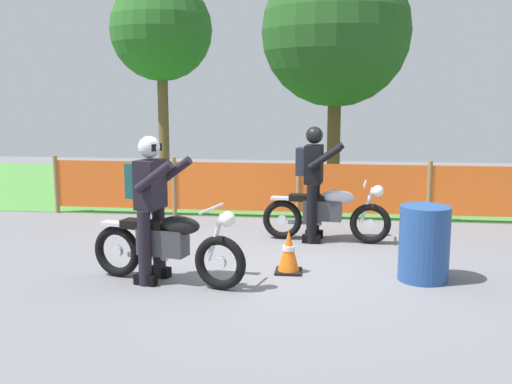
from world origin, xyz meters
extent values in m
cube|color=slate|center=(0.00, 0.00, -0.01)|extent=(24.00, 24.00, 0.02)
cube|color=#4C8C3D|center=(0.00, 6.37, 0.01)|extent=(24.00, 7.16, 0.01)
cylinder|color=olive|center=(-4.41, 2.79, 0.53)|extent=(0.08, 0.08, 1.05)
cylinder|color=olive|center=(-2.21, 2.79, 0.53)|extent=(0.08, 0.08, 1.05)
cylinder|color=olive|center=(0.00, 2.79, 0.53)|extent=(0.08, 0.08, 1.05)
cylinder|color=olive|center=(2.21, 2.79, 0.53)|extent=(0.08, 0.08, 1.05)
cube|color=orange|center=(-3.31, 2.79, 0.54)|extent=(2.13, 0.02, 0.85)
cube|color=orange|center=(-1.10, 2.79, 0.54)|extent=(2.13, 0.02, 0.85)
cube|color=orange|center=(1.10, 2.79, 0.54)|extent=(2.13, 0.02, 0.85)
cube|color=orange|center=(3.31, 2.79, 0.54)|extent=(2.13, 0.02, 0.85)
cylinder|color=brown|center=(-3.92, 8.22, 1.44)|extent=(0.28, 0.28, 2.88)
sphere|color=#286023|center=(-3.92, 8.22, 3.81)|extent=(2.67, 2.67, 2.67)
cylinder|color=brown|center=(0.60, 5.41, 1.17)|extent=(0.28, 0.28, 2.34)
sphere|color=#23511E|center=(0.60, 5.41, 3.43)|extent=(3.10, 3.10, 3.10)
torus|color=black|center=(1.13, 1.16, 0.30)|extent=(0.60, 0.16, 0.59)
cylinder|color=silver|center=(1.13, 1.16, 0.30)|extent=(0.13, 0.07, 0.13)
torus|color=black|center=(-0.16, 1.30, 0.30)|extent=(0.60, 0.16, 0.59)
cylinder|color=silver|center=(-0.16, 1.30, 0.30)|extent=(0.13, 0.07, 0.13)
cube|color=#38383D|center=(0.44, 1.24, 0.46)|extent=(0.58, 0.28, 0.30)
ellipsoid|color=#B7B7C1|center=(0.65, 1.21, 0.67)|extent=(0.50, 0.27, 0.20)
cube|color=black|center=(0.21, 1.26, 0.64)|extent=(0.54, 0.26, 0.09)
cube|color=silver|center=(-0.16, 1.30, 0.62)|extent=(0.35, 0.18, 0.04)
cylinder|color=silver|center=(1.08, 1.17, 0.57)|extent=(0.22, 0.07, 0.53)
sphere|color=white|center=(1.22, 1.15, 0.78)|extent=(0.18, 0.18, 0.17)
cylinder|color=silver|center=(1.04, 1.17, 0.88)|extent=(0.09, 0.56, 0.03)
cylinder|color=silver|center=(0.18, 1.39, 0.24)|extent=(0.51, 0.12, 0.06)
torus|color=black|center=(-0.65, -1.14, 0.31)|extent=(0.62, 0.25, 0.62)
cylinder|color=silver|center=(-0.65, -1.14, 0.31)|extent=(0.14, 0.09, 0.13)
torus|color=black|center=(-1.96, -0.81, 0.31)|extent=(0.62, 0.25, 0.62)
cylinder|color=silver|center=(-1.96, -0.81, 0.31)|extent=(0.14, 0.09, 0.13)
cube|color=#38383D|center=(-1.35, -0.96, 0.48)|extent=(0.62, 0.36, 0.31)
ellipsoid|color=black|center=(-1.14, -1.01, 0.69)|extent=(0.54, 0.35, 0.21)
cube|color=black|center=(-1.59, -0.90, 0.66)|extent=(0.57, 0.34, 0.10)
cube|color=silver|center=(-1.96, -0.81, 0.64)|extent=(0.37, 0.23, 0.04)
cylinder|color=silver|center=(-0.71, -1.12, 0.59)|extent=(0.23, 0.11, 0.55)
sphere|color=white|center=(-0.56, -1.16, 0.81)|extent=(0.21, 0.21, 0.17)
cylinder|color=silver|center=(-0.75, -1.11, 0.91)|extent=(0.17, 0.57, 0.03)
cylinder|color=silver|center=(-1.60, -0.76, 0.25)|extent=(0.53, 0.19, 0.07)
cylinder|color=black|center=(0.32, 1.41, 0.43)|extent=(0.16, 0.16, 0.86)
cube|color=black|center=(0.32, 1.41, 0.06)|extent=(0.27, 0.14, 0.12)
cylinder|color=black|center=(0.29, 1.09, 0.43)|extent=(0.16, 0.16, 0.86)
cube|color=black|center=(0.29, 1.09, 0.06)|extent=(0.27, 0.14, 0.12)
cube|color=black|center=(0.30, 1.25, 1.14)|extent=(0.28, 0.38, 0.56)
cylinder|color=black|center=(0.50, 1.45, 1.26)|extent=(0.49, 0.15, 0.38)
cylinder|color=black|center=(0.46, 1.01, 1.26)|extent=(0.49, 0.15, 0.38)
sphere|color=black|center=(0.30, 1.25, 1.56)|extent=(0.27, 0.27, 0.25)
cube|color=black|center=(0.40, 1.24, 1.56)|extent=(0.05, 0.18, 0.08)
cube|color=#1E232D|center=(0.13, 1.27, 1.18)|extent=(0.19, 0.30, 0.40)
cylinder|color=black|center=(-1.45, -0.77, 0.43)|extent=(0.18, 0.18, 0.86)
cube|color=black|center=(-1.45, -0.77, 0.06)|extent=(0.28, 0.17, 0.12)
cylinder|color=black|center=(-1.53, -1.08, 0.43)|extent=(0.18, 0.18, 0.86)
cube|color=black|center=(-1.53, -1.08, 0.06)|extent=(0.28, 0.17, 0.12)
cube|color=black|center=(-1.49, -0.93, 1.14)|extent=(0.32, 0.41, 0.56)
cylinder|color=black|center=(-1.27, -0.76, 1.26)|extent=(0.49, 0.21, 0.38)
cylinder|color=black|center=(-1.37, -1.18, 1.26)|extent=(0.49, 0.21, 0.38)
sphere|color=silver|center=(-1.49, -0.93, 1.56)|extent=(0.30, 0.30, 0.25)
cube|color=black|center=(-1.40, -0.95, 1.56)|extent=(0.07, 0.18, 0.08)
cube|color=#194C47|center=(-1.66, -0.88, 1.18)|extent=(0.22, 0.31, 0.40)
cube|color=black|center=(0.06, -0.40, 0.01)|extent=(0.32, 0.32, 0.03)
cone|color=orange|center=(0.06, -0.40, 0.28)|extent=(0.26, 0.26, 0.50)
cylinder|color=white|center=(0.06, -0.40, 0.31)|extent=(0.15, 0.15, 0.06)
cylinder|color=navy|center=(1.64, -0.51, 0.44)|extent=(0.58, 0.58, 0.88)
camera|label=1|loc=(0.53, -7.44, 2.16)|focal=41.91mm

